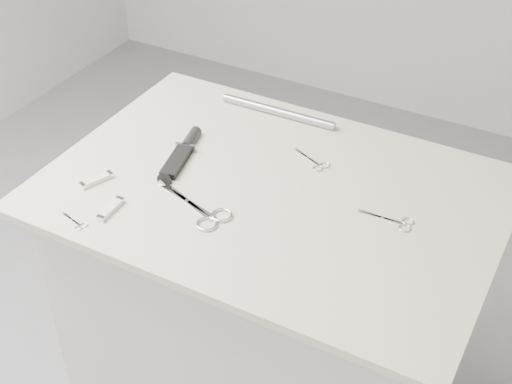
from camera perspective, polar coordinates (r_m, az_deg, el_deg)
The scene contains 10 objects.
plinth at distance 1.90m, azimuth 1.12°, elevation -11.09°, with size 0.90×0.60×0.90m, color beige.
display_board at distance 1.58m, azimuth 1.31°, elevation 0.01°, with size 1.00×0.70×0.02m, color beige.
large_shears at distance 1.51m, azimuth -4.15°, elevation -1.67°, with size 0.20×0.11×0.01m.
embroidery_scissors_a at distance 1.51m, azimuth 11.10°, elevation -2.34°, with size 0.12×0.05×0.00m.
embroidery_scissors_b at distance 1.66m, azimuth 4.74°, elevation 2.37°, with size 0.11×0.07×0.00m.
tiny_scissors at distance 1.53m, azimuth -14.18°, elevation -2.42°, with size 0.07×0.04×0.00m.
sheathed_knife at distance 1.69m, azimuth -5.83°, elevation 3.26°, with size 0.07×0.20×0.03m.
pocket_knife_a at distance 1.63m, azimuth -12.63°, elevation 0.93°, with size 0.04×0.08×0.01m.
pocket_knife_b at distance 1.54m, azimuth -11.55°, elevation -1.35°, with size 0.02×0.08×0.01m.
metal_rail at distance 1.83m, azimuth 1.77°, elevation 6.45°, with size 0.02×0.02×0.31m, color #93969B.
Camera 1 is at (0.57, -1.12, 1.87)m, focal length 50.00 mm.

